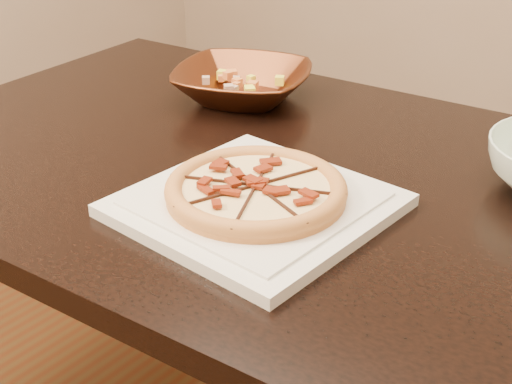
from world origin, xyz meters
TOP-DOWN VIEW (x-y plane):
  - dining_table at (0.15, -0.02)m, footprint 1.39×0.96m
  - plate at (0.24, -0.16)m, footprint 0.34×0.34m
  - pizza at (0.24, -0.16)m, footprint 0.25×0.25m
  - bronze_bowl at (-0.06, 0.17)m, footprint 0.34×0.34m
  - mixed_dish at (-0.06, 0.17)m, footprint 0.11×0.12m

SIDE VIEW (x-z plane):
  - dining_table at x=0.15m, z-range 0.27..1.02m
  - plate at x=0.24m, z-range 0.75..0.77m
  - bronze_bowl at x=-0.06m, z-range 0.75..0.81m
  - pizza at x=0.24m, z-range 0.77..0.80m
  - mixed_dish at x=-0.06m, z-range 0.81..0.84m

